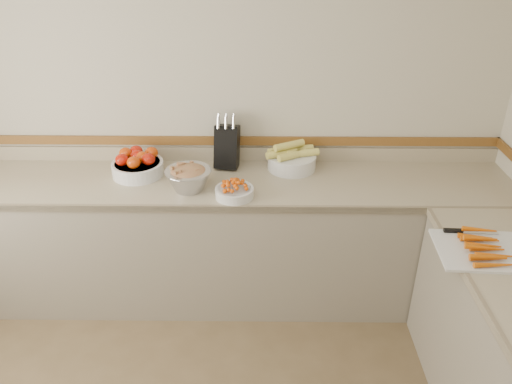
{
  "coord_description": "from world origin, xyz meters",
  "views": [
    {
      "loc": [
        0.38,
        -1.16,
        2.38
      ],
      "look_at": [
        0.35,
        1.35,
        1.0
      ],
      "focal_mm": 35.0,
      "sensor_mm": 36.0,
      "label": 1
    }
  ],
  "objects_px": {
    "rhubarb_bowl": "(188,177)",
    "tomato_bowl": "(138,164)",
    "corn_bowl": "(292,159)",
    "cutting_board": "(484,249)",
    "cherry_tomato_bowl": "(234,191)",
    "knife_block": "(227,145)"
  },
  "relations": [
    {
      "from": "corn_bowl",
      "to": "cutting_board",
      "type": "height_order",
      "value": "corn_bowl"
    },
    {
      "from": "cherry_tomato_bowl",
      "to": "rhubarb_bowl",
      "type": "xyz_separation_m",
      "value": [
        -0.29,
        0.09,
        0.04
      ]
    },
    {
      "from": "knife_block",
      "to": "tomato_bowl",
      "type": "bearing_deg",
      "value": -166.97
    },
    {
      "from": "cherry_tomato_bowl",
      "to": "corn_bowl",
      "type": "height_order",
      "value": "corn_bowl"
    },
    {
      "from": "knife_block",
      "to": "rhubarb_bowl",
      "type": "height_order",
      "value": "knife_block"
    },
    {
      "from": "knife_block",
      "to": "corn_bowl",
      "type": "relative_size",
      "value": 1.05
    },
    {
      "from": "rhubarb_bowl",
      "to": "cutting_board",
      "type": "bearing_deg",
      "value": -22.5
    },
    {
      "from": "knife_block",
      "to": "rhubarb_bowl",
      "type": "distance_m",
      "value": 0.41
    },
    {
      "from": "cutting_board",
      "to": "corn_bowl",
      "type": "bearing_deg",
      "value": 133.81
    },
    {
      "from": "knife_block",
      "to": "cutting_board",
      "type": "relative_size",
      "value": 0.78
    },
    {
      "from": "cherry_tomato_bowl",
      "to": "knife_block",
      "type": "bearing_deg",
      "value": 99.1
    },
    {
      "from": "rhubarb_bowl",
      "to": "corn_bowl",
      "type": "bearing_deg",
      "value": 25.33
    },
    {
      "from": "knife_block",
      "to": "cutting_board",
      "type": "distance_m",
      "value": 1.68
    },
    {
      "from": "tomato_bowl",
      "to": "corn_bowl",
      "type": "height_order",
      "value": "corn_bowl"
    },
    {
      "from": "corn_bowl",
      "to": "rhubarb_bowl",
      "type": "bearing_deg",
      "value": -154.67
    },
    {
      "from": "tomato_bowl",
      "to": "cutting_board",
      "type": "relative_size",
      "value": 0.7
    },
    {
      "from": "rhubarb_bowl",
      "to": "tomato_bowl",
      "type": "bearing_deg",
      "value": 150.4
    },
    {
      "from": "knife_block",
      "to": "cutting_board",
      "type": "height_order",
      "value": "knife_block"
    },
    {
      "from": "knife_block",
      "to": "rhubarb_bowl",
      "type": "xyz_separation_m",
      "value": [
        -0.22,
        -0.34,
        -0.07
      ]
    },
    {
      "from": "cutting_board",
      "to": "rhubarb_bowl",
      "type": "bearing_deg",
      "value": 157.5
    },
    {
      "from": "knife_block",
      "to": "cherry_tomato_bowl",
      "type": "xyz_separation_m",
      "value": [
        0.07,
        -0.43,
        -0.11
      ]
    },
    {
      "from": "tomato_bowl",
      "to": "corn_bowl",
      "type": "relative_size",
      "value": 0.94
    }
  ]
}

